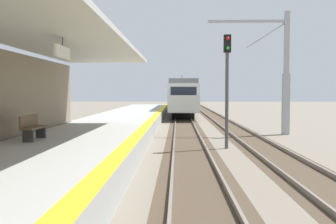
{
  "coord_description": "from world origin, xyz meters",
  "views": [
    {
      "loc": [
        1.33,
        2.22,
        2.58
      ],
      "look_at": [
        1.1,
        11.55,
        2.1
      ],
      "focal_mm": 40.77,
      "sensor_mm": 36.0,
      "label": 1
    }
  ],
  "objects_px": {
    "approaching_train": "(182,96)",
    "rail_signal_post": "(227,79)",
    "catenary_pylon_far_side": "(281,76)",
    "platform_bench": "(33,127)"
  },
  "relations": [
    {
      "from": "approaching_train",
      "to": "platform_bench",
      "type": "distance_m",
      "value": 30.07
    },
    {
      "from": "catenary_pylon_far_side",
      "to": "approaching_train",
      "type": "bearing_deg",
      "value": 106.68
    },
    {
      "from": "rail_signal_post",
      "to": "catenary_pylon_far_side",
      "type": "bearing_deg",
      "value": 55.81
    },
    {
      "from": "approaching_train",
      "to": "platform_bench",
      "type": "relative_size",
      "value": 12.25
    },
    {
      "from": "approaching_train",
      "to": "catenary_pylon_far_side",
      "type": "relative_size",
      "value": 2.61
    },
    {
      "from": "approaching_train",
      "to": "rail_signal_post",
      "type": "height_order",
      "value": "rail_signal_post"
    },
    {
      "from": "catenary_pylon_far_side",
      "to": "platform_bench",
      "type": "relative_size",
      "value": 4.69
    },
    {
      "from": "platform_bench",
      "to": "rail_signal_post",
      "type": "bearing_deg",
      "value": 29.8
    },
    {
      "from": "rail_signal_post",
      "to": "catenary_pylon_far_side",
      "type": "height_order",
      "value": "catenary_pylon_far_side"
    },
    {
      "from": "platform_bench",
      "to": "approaching_train",
      "type": "bearing_deg",
      "value": 79.11
    }
  ]
}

